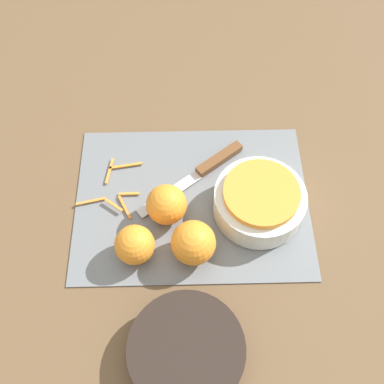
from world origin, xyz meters
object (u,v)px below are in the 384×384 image
object	(u,v)px
bowl_speckled	(259,201)
orange_right	(135,245)
orange_left	(192,243)
orange_back	(167,205)
bowl_dark	(186,351)
knife	(209,166)

from	to	relation	value
bowl_speckled	orange_right	xyz separation A→B (m)	(0.23, 0.09, 0.00)
orange_left	orange_back	size ratio (longest dim) A/B	1.06
orange_back	bowl_speckled	bearing A→B (deg)	-177.68
bowl_speckled	bowl_dark	distance (m)	0.30
orange_left	knife	bearing A→B (deg)	-101.90
knife	orange_right	bearing A→B (deg)	15.47
bowl_dark	orange_back	size ratio (longest dim) A/B	2.47
bowl_speckled	orange_back	distance (m)	0.18
orange_right	orange_back	xyz separation A→B (m)	(-0.06, -0.08, 0.00)
knife	orange_back	xyz separation A→B (m)	(0.09, 0.11, 0.03)
bowl_speckled	knife	xyz separation A→B (m)	(0.09, -0.10, -0.03)
knife	orange_left	world-z (taller)	orange_left
bowl_speckled	orange_left	bearing A→B (deg)	33.80
knife	bowl_dark	bearing A→B (deg)	44.77
bowl_speckled	bowl_dark	xyz separation A→B (m)	(0.14, 0.27, -0.02)
bowl_dark	orange_back	world-z (taller)	orange_back
orange_left	orange_back	bearing A→B (deg)	-60.08
knife	bowl_speckled	bearing A→B (deg)	95.53
orange_left	orange_back	world-z (taller)	orange_left
bowl_dark	orange_left	world-z (taller)	orange_left
bowl_dark	orange_left	bearing A→B (deg)	-94.14
knife	orange_right	xyz separation A→B (m)	(0.14, 0.19, 0.03)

